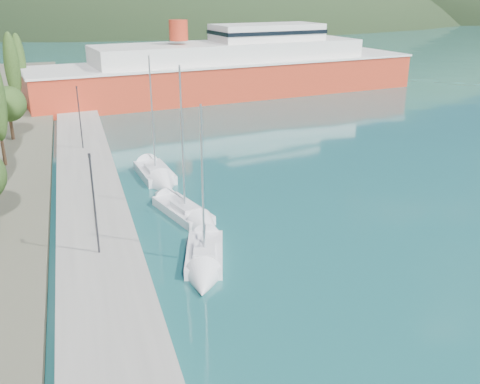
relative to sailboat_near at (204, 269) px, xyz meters
name	(u,v)px	position (x,y,z in m)	size (l,w,h in m)	color
ground	(108,58)	(3.30, 109.37, -0.29)	(1400.00, 1400.00, 0.00)	#1B5656
quay	(89,190)	(-5.70, 15.37, 0.11)	(5.00, 88.00, 0.80)	gray
lamp_posts	(94,199)	(-5.70, 3.43, 3.79)	(0.15, 46.62, 6.06)	#2D2D33
sailboat_near	(204,269)	(0.00, 0.00, 0.00)	(4.12, 7.68, 10.57)	silver
sailboat_mid	(196,220)	(1.19, 7.08, 0.00)	(4.31, 8.43, 11.73)	silver
sailboat_far	(160,180)	(0.22, 16.19, 0.03)	(3.25, 8.04, 11.52)	silver
ferry	(233,71)	(18.18, 53.86, 3.40)	(62.22, 21.38, 12.12)	#B9321B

